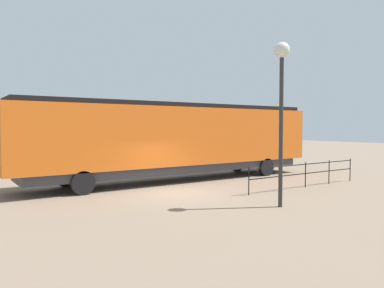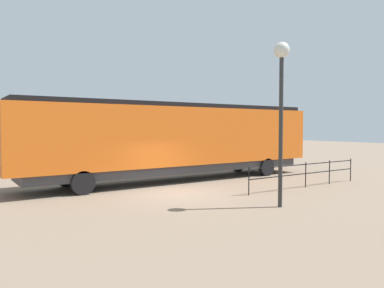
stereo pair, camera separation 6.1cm
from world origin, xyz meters
name	(u,v)px [view 2 (the right image)]	position (x,y,z in m)	size (l,w,h in m)	color
ground_plane	(177,194)	(0.00, 0.00, 0.00)	(120.00, 120.00, 0.00)	#84705B
locomotive	(184,138)	(-3.60, 2.69, 2.46)	(3.06, 18.31, 4.41)	orange
lamp_post	(281,84)	(4.58, 1.81, 4.74)	(0.60, 0.60, 6.31)	#2D2D2D
platform_fence	(306,171)	(2.12, 6.40, 0.83)	(0.05, 7.91, 1.29)	black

